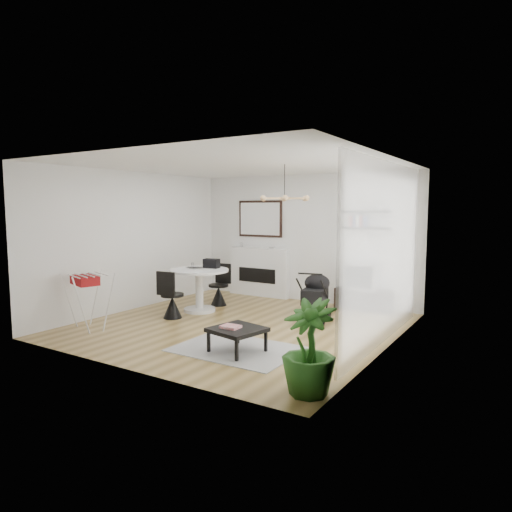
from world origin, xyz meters
The scene contains 25 objects.
floor centered at (0.00, 0.00, 0.00)m, with size 5.00×5.00×0.00m, color olive.
ceiling centered at (0.00, 0.00, 2.70)m, with size 5.00×5.00×0.00m, color white.
wall_back centered at (0.00, 2.50, 1.35)m, with size 5.00×5.00×0.00m, color white.
wall_left centered at (-2.50, 0.00, 1.35)m, with size 5.00×5.00×0.00m, color white.
wall_right centered at (2.50, 0.00, 1.35)m, with size 5.00×5.00×0.00m, color white.
sheer_curtain centered at (2.40, 0.20, 1.35)m, with size 0.04×3.60×2.60m, color white.
fireplace centered at (-1.10, 2.42, 0.69)m, with size 1.50×0.17×2.16m.
shelf_lower centered at (1.40, 2.37, 1.60)m, with size 0.90×0.25×0.04m, color black.
shelf_upper centered at (1.40, 2.37, 1.92)m, with size 0.90×0.25×0.04m, color black.
pendant_lamp centered at (0.70, 0.30, 2.15)m, with size 0.90×0.90×0.10m, color tan, non-canonical shape.
tv_console centered at (1.40, 2.30, 0.20)m, with size 1.09×0.38×0.41m, color black.
crt_tv centered at (1.39, 2.30, 0.67)m, with size 0.61×0.53×0.53m.
dining_table centered at (-1.24, 0.48, 0.54)m, with size 1.13×1.13×0.82m.
laptop centered at (-1.37, 0.46, 0.84)m, with size 0.33×0.21×0.03m, color black.
black_bag centered at (-1.16, 0.75, 0.91)m, with size 0.30×0.18×0.18m, color black.
newspaper centered at (-1.07, 0.38, 0.83)m, with size 0.31×0.25×0.01m, color silver.
drinking_glass centered at (-1.54, 0.63, 0.87)m, with size 0.05×0.05×0.09m, color white.
chair_far centered at (-1.26, 1.12, 0.27)m, with size 0.40×0.42×0.85m.
chair_near centered at (-1.32, -0.22, 0.28)m, with size 0.42×0.44×0.87m.
drying_rack centered at (-1.97, -1.50, 0.49)m, with size 0.76×0.74×0.92m.
stroller centered at (0.95, 1.01, 0.40)m, with size 0.59×0.81×0.92m.
rug centered at (0.71, -1.12, 0.01)m, with size 1.71×1.24×0.01m, color gray.
coffee_table centered at (0.79, -1.22, 0.31)m, with size 0.77×0.77×0.34m.
magazines centered at (0.72, -1.27, 0.37)m, with size 0.25×0.20×0.04m, color #D7353F.
potted_plant centered at (2.25, -1.99, 0.52)m, with size 0.58×0.58×1.03m, color #245B1A.
Camera 1 is at (4.27, -6.30, 2.00)m, focal length 32.00 mm.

